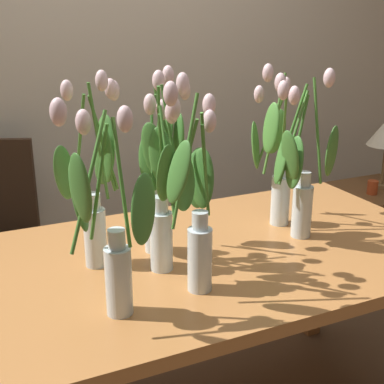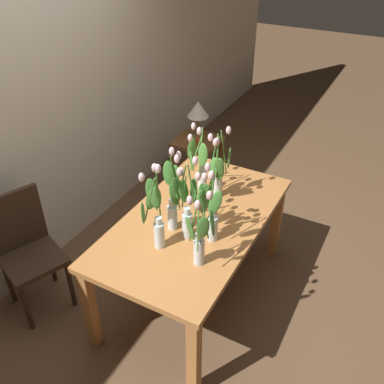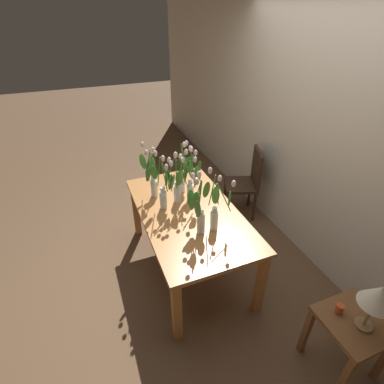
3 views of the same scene
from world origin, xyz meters
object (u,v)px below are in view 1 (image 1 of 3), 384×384
object	(u,v)px
tulip_vase_0	(165,195)
tulip_vase_4	(194,210)
tulip_vase_2	(301,177)
tulip_vase_6	(275,167)
dining_table	(212,276)
pillar_candle	(373,187)
tulip_vase_5	(160,184)
tulip_vase_3	(96,189)
side_table	(375,208)
tulip_vase_1	(111,240)

from	to	relation	value
tulip_vase_0	tulip_vase_4	world-z (taller)	tulip_vase_0
tulip_vase_2	tulip_vase_6	xyz separation A→B (m)	(0.01, 0.16, -0.01)
dining_table	pillar_candle	xyz separation A→B (m)	(1.30, 0.65, -0.06)
tulip_vase_5	pillar_candle	world-z (taller)	tulip_vase_5
tulip_vase_3	tulip_vase_4	distance (m)	0.34
tulip_vase_3	side_table	xyz separation A→B (m)	(1.74, 0.62, -0.54)
side_table	tulip_vase_3	bearing A→B (deg)	-160.54
tulip_vase_3	pillar_candle	bearing A→B (deg)	18.69
tulip_vase_1	tulip_vase_6	bearing A→B (deg)	27.71
tulip_vase_2	tulip_vase_5	distance (m)	0.46
tulip_vase_4	pillar_candle	xyz separation A→B (m)	(1.45, 0.83, -0.38)
dining_table	tulip_vase_3	bearing A→B (deg)	164.75
dining_table	tulip_vase_2	world-z (taller)	tulip_vase_2
tulip_vase_2	side_table	distance (m)	1.42
tulip_vase_6	tulip_vase_0	bearing A→B (deg)	-160.89
tulip_vase_0	tulip_vase_4	xyz separation A→B (m)	(0.03, -0.14, -0.00)
side_table	pillar_candle	xyz separation A→B (m)	(-0.10, -0.06, 0.16)
tulip_vase_1	side_table	xyz separation A→B (m)	(1.80, 0.96, -0.52)
tulip_vase_2	tulip_vase_4	xyz separation A→B (m)	(-0.45, -0.15, 0.01)
tulip_vase_3	tulip_vase_5	world-z (taller)	tulip_vase_5
tulip_vase_0	tulip_vase_5	bearing A→B (deg)	74.34
tulip_vase_2	tulip_vase_3	size ratio (longest dim) A/B	0.99
pillar_candle	tulip_vase_2	bearing A→B (deg)	-145.54
tulip_vase_3	tulip_vase_6	bearing A→B (deg)	3.03
tulip_vase_3	pillar_candle	world-z (taller)	tulip_vase_3
tulip_vase_0	tulip_vase_3	distance (m)	0.22
tulip_vase_2	dining_table	bearing A→B (deg)	174.02
dining_table	tulip_vase_5	size ratio (longest dim) A/B	2.75
dining_table	tulip_vase_2	xyz separation A→B (m)	(0.30, -0.03, 0.31)
tulip_vase_3	tulip_vase_4	size ratio (longest dim) A/B	1.00
tulip_vase_1	tulip_vase_4	world-z (taller)	tulip_vase_4
dining_table	tulip_vase_0	world-z (taller)	tulip_vase_0
tulip_vase_5	side_table	xyz separation A→B (m)	(1.54, 0.63, -0.53)
tulip_vase_3	tulip_vase_2	bearing A→B (deg)	-10.98
dining_table	tulip_vase_6	size ratio (longest dim) A/B	2.78
tulip_vase_3	tulip_vase_6	size ratio (longest dim) A/B	1.01
dining_table	tulip_vase_2	bearing A→B (deg)	-5.98
tulip_vase_5	tulip_vase_6	xyz separation A→B (m)	(0.46, 0.05, -0.01)
tulip_vase_2	pillar_candle	world-z (taller)	tulip_vase_2
pillar_candle	tulip_vase_0	bearing A→B (deg)	-154.90
dining_table	tulip_vase_5	xyz separation A→B (m)	(-0.14, 0.08, 0.31)
dining_table	tulip_vase_6	bearing A→B (deg)	22.34
tulip_vase_2	pillar_candle	size ratio (longest dim) A/B	7.63
side_table	tulip_vase_6	bearing A→B (deg)	-151.82
dining_table	tulip_vase_4	bearing A→B (deg)	-129.27
tulip_vase_5	tulip_vase_4	bearing A→B (deg)	-91.38
tulip_vase_0	tulip_vase_1	distance (m)	0.30
tulip_vase_1	tulip_vase_5	bearing A→B (deg)	51.92
tulip_vase_0	tulip_vase_2	bearing A→B (deg)	1.13
tulip_vase_6	pillar_candle	distance (m)	1.17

